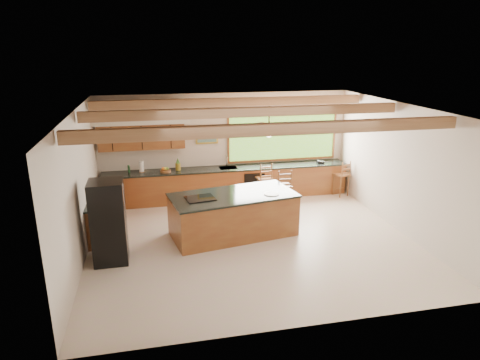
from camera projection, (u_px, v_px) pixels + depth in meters
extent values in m
plane|color=beige|center=(252.00, 240.00, 9.78)|extent=(7.20, 7.20, 0.00)
cube|color=beige|center=(226.00, 145.00, 12.36)|extent=(7.20, 0.04, 3.00)
cube|color=beige|center=(304.00, 241.00, 6.30)|extent=(7.20, 0.04, 3.00)
cube|color=beige|center=(79.00, 188.00, 8.61)|extent=(0.04, 6.50, 3.00)
cube|color=beige|center=(401.00, 168.00, 10.05)|extent=(0.04, 6.50, 3.00)
cube|color=#9D714E|center=(253.00, 109.00, 8.88)|extent=(7.20, 6.50, 0.04)
cube|color=#9A774D|center=(275.00, 129.00, 7.43)|extent=(7.10, 0.15, 0.22)
cube|color=#9A774D|center=(247.00, 112.00, 9.39)|extent=(7.10, 0.15, 0.22)
cube|color=#9A774D|center=(232.00, 102.00, 11.07)|extent=(7.10, 0.15, 0.22)
cube|color=brown|center=(142.00, 136.00, 11.60)|extent=(2.30, 0.35, 0.70)
cube|color=beige|center=(140.00, 115.00, 11.35)|extent=(2.60, 0.50, 0.48)
cylinder|color=#FFEABF|center=(114.00, 124.00, 11.28)|extent=(0.10, 0.10, 0.01)
cylinder|color=#FFEABF|center=(167.00, 122.00, 11.56)|extent=(0.10, 0.10, 0.01)
cube|color=#7FAE3E|center=(282.00, 137.00, 12.62)|extent=(3.20, 0.04, 1.30)
cube|color=gold|center=(207.00, 134.00, 12.12)|extent=(0.64, 0.03, 0.54)
cube|color=#3E7051|center=(207.00, 135.00, 12.10)|extent=(0.54, 0.01, 0.44)
cube|color=brown|center=(228.00, 184.00, 12.36)|extent=(7.00, 0.65, 0.88)
cube|color=black|center=(228.00, 168.00, 12.23)|extent=(7.04, 0.69, 0.04)
cube|color=brown|center=(107.00, 212.00, 10.26)|extent=(0.65, 2.35, 0.88)
cube|color=black|center=(105.00, 194.00, 10.12)|extent=(0.69, 2.39, 0.04)
cube|color=black|center=(254.00, 186.00, 12.20)|extent=(0.60, 0.02, 0.78)
cube|color=silver|center=(228.00, 168.00, 12.22)|extent=(0.50, 0.38, 0.03)
cylinder|color=silver|center=(227.00, 161.00, 12.36)|extent=(0.03, 0.03, 0.30)
cylinder|color=silver|center=(227.00, 157.00, 12.23)|extent=(0.03, 0.20, 0.03)
cylinder|color=white|center=(142.00, 167.00, 11.75)|extent=(0.13, 0.13, 0.31)
cylinder|color=#1C4621|center=(129.00, 169.00, 11.77)|extent=(0.06, 0.06, 0.20)
cylinder|color=#1C4621|center=(129.00, 169.00, 11.72)|extent=(0.05, 0.05, 0.19)
cube|color=black|center=(320.00, 162.00, 12.68)|extent=(0.20, 0.17, 0.09)
cube|color=brown|center=(233.00, 215.00, 9.95)|extent=(2.99, 1.76, 0.95)
cube|color=black|center=(233.00, 195.00, 9.80)|extent=(3.04, 1.81, 0.04)
cube|color=black|center=(200.00, 198.00, 9.51)|extent=(0.70, 0.60, 0.02)
cylinder|color=white|center=(271.00, 194.00, 9.81)|extent=(0.35, 0.35, 0.02)
cube|color=black|center=(109.00, 222.00, 8.58)|extent=(0.68, 0.66, 1.72)
cube|color=silver|center=(126.00, 221.00, 8.65)|extent=(0.02, 0.05, 1.58)
cube|color=brown|center=(283.00, 186.00, 11.30)|extent=(0.43, 0.43, 0.04)
cylinder|color=brown|center=(278.00, 201.00, 11.22)|extent=(0.04, 0.04, 0.69)
cylinder|color=brown|center=(290.00, 200.00, 11.29)|extent=(0.04, 0.04, 0.69)
cylinder|color=brown|center=(275.00, 197.00, 11.54)|extent=(0.04, 0.04, 0.69)
cylinder|color=brown|center=(286.00, 196.00, 11.60)|extent=(0.04, 0.04, 0.69)
cube|color=brown|center=(264.00, 178.00, 12.04)|extent=(0.46, 0.46, 0.04)
cylinder|color=brown|center=(259.00, 192.00, 11.96)|extent=(0.04, 0.04, 0.68)
cylinder|color=brown|center=(271.00, 191.00, 12.03)|extent=(0.04, 0.04, 0.68)
cylinder|color=brown|center=(256.00, 188.00, 12.27)|extent=(0.04, 0.04, 0.68)
cylinder|color=brown|center=(267.00, 188.00, 12.34)|extent=(0.04, 0.04, 0.68)
cube|color=brown|center=(274.00, 191.00, 11.36)|extent=(0.43, 0.43, 0.04)
cylinder|color=brown|center=(270.00, 203.00, 11.29)|extent=(0.03, 0.03, 0.55)
cylinder|color=brown|center=(280.00, 203.00, 11.35)|extent=(0.03, 0.03, 0.55)
cylinder|color=brown|center=(268.00, 200.00, 11.54)|extent=(0.03, 0.03, 0.55)
cylinder|color=brown|center=(277.00, 199.00, 11.59)|extent=(0.03, 0.03, 0.55)
cube|color=brown|center=(342.00, 174.00, 12.53)|extent=(0.48, 0.48, 0.04)
cylinder|color=brown|center=(338.00, 187.00, 12.46)|extent=(0.04, 0.04, 0.63)
cylinder|color=brown|center=(348.00, 187.00, 12.52)|extent=(0.04, 0.04, 0.63)
cylinder|color=brown|center=(334.00, 184.00, 12.74)|extent=(0.04, 0.04, 0.63)
cylinder|color=brown|center=(343.00, 183.00, 12.80)|extent=(0.04, 0.04, 0.63)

